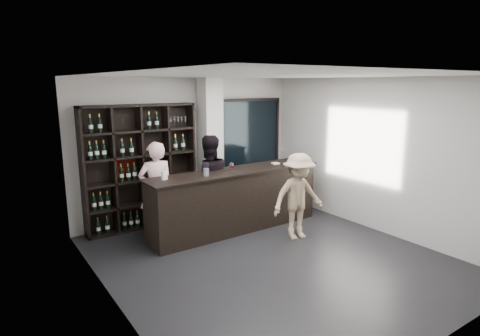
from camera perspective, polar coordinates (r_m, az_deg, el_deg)
floor at (r=6.71m, az=4.26°, el=-12.64°), size 5.00×5.50×0.01m
wine_shelf at (r=7.95m, az=-13.90°, el=0.11°), size 2.20×0.35×2.40m
structural_column at (r=8.45m, az=-4.20°, el=2.84°), size 0.40×0.40×2.90m
glass_panel at (r=9.28m, az=1.54°, el=3.38°), size 1.60×0.08×2.10m
tasting_counter at (r=7.71m, az=-0.56°, el=-4.57°), size 3.57×0.73×1.18m
taster_pink at (r=7.50m, az=-11.83°, el=-2.99°), size 0.69×0.50×1.76m
taster_black at (r=7.82m, az=-4.49°, el=-1.93°), size 1.03×0.89×1.82m
customer at (r=7.31m, az=8.28°, el=-4.02°), size 1.10×0.74×1.58m
wine_glass at (r=7.37m, az=-1.20°, el=0.18°), size 0.09×0.09×0.20m
spit_cup at (r=7.10m, az=-4.83°, el=-0.60°), size 0.10×0.10×0.13m
napkin_stack at (r=8.17m, az=5.07°, el=0.66°), size 0.15×0.15×0.02m
card_stand at (r=6.91m, az=-10.70°, el=-1.03°), size 0.11×0.08×0.15m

